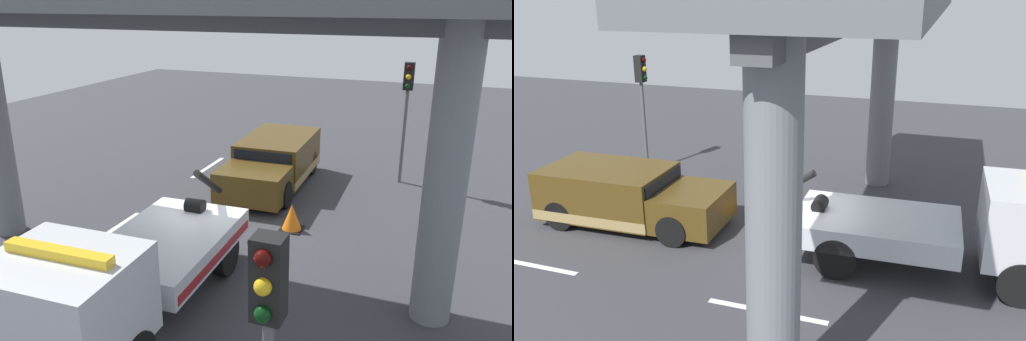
% 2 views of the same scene
% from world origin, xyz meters
% --- Properties ---
extents(ground_plane, '(60.00, 40.00, 0.10)m').
position_xyz_m(ground_plane, '(0.00, 0.00, -0.05)').
color(ground_plane, '#38383D').
extents(lane_stripe_west, '(2.60, 0.16, 0.01)m').
position_xyz_m(lane_stripe_west, '(-6.00, -2.94, 0.00)').
color(lane_stripe_west, silver).
rests_on(lane_stripe_west, ground).
extents(lane_stripe_mid, '(2.60, 0.16, 0.01)m').
position_xyz_m(lane_stripe_mid, '(0.00, -2.94, 0.00)').
color(lane_stripe_mid, silver).
rests_on(lane_stripe_mid, ground).
extents(tow_truck_white, '(7.28, 2.56, 2.46)m').
position_xyz_m(tow_truck_white, '(3.69, 0.02, 1.20)').
color(tow_truck_white, silver).
rests_on(tow_truck_white, ground).
extents(towed_van_green, '(5.26, 2.34, 1.58)m').
position_xyz_m(towed_van_green, '(-5.16, -0.00, 0.78)').
color(towed_van_green, '#4C3814').
rests_on(towed_van_green, ground).
extents(overpass_structure, '(3.60, 13.10, 6.81)m').
position_xyz_m(overpass_structure, '(1.02, 0.00, 5.85)').
color(overpass_structure, slate).
rests_on(overpass_structure, ground).
extents(traffic_light_near, '(0.39, 0.32, 4.15)m').
position_xyz_m(traffic_light_near, '(-6.98, 4.05, 3.03)').
color(traffic_light_near, '#515456').
rests_on(traffic_light_near, ground).
extents(traffic_light_far, '(0.39, 0.32, 4.01)m').
position_xyz_m(traffic_light_far, '(6.52, 4.05, 2.93)').
color(traffic_light_far, '#515456').
rests_on(traffic_light_far, ground).
extents(traffic_cone_orange, '(0.63, 0.63, 0.75)m').
position_xyz_m(traffic_cone_orange, '(-1.89, 1.71, 0.36)').
color(traffic_cone_orange, orange).
rests_on(traffic_cone_orange, ground).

